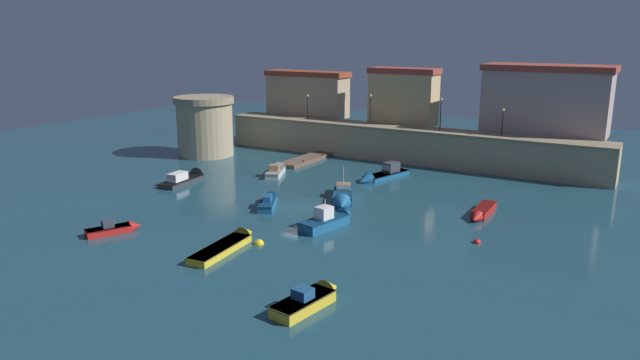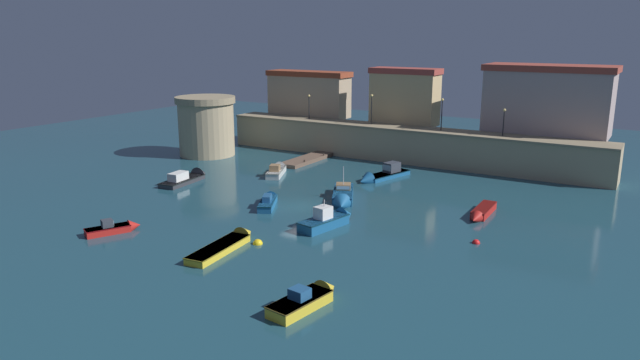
% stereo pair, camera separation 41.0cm
% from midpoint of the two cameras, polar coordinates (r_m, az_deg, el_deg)
% --- Properties ---
extents(ground_plane, '(127.04, 127.04, 0.00)m').
position_cam_midpoint_polar(ground_plane, '(52.59, -2.38, -2.66)').
color(ground_plane, '#1E4756').
extents(quay_wall, '(47.83, 4.16, 4.15)m').
position_cam_midpoint_polar(quay_wall, '(72.03, 7.68, 3.52)').
color(quay_wall, tan).
rests_on(quay_wall, ground).
extents(old_town_backdrop, '(44.06, 6.06, 7.82)m').
position_cam_midpoint_polar(old_town_backdrop, '(73.51, 12.84, 7.84)').
color(old_town_backdrop, tan).
rests_on(old_town_backdrop, ground).
extents(fortress_tower, '(7.50, 7.50, 7.44)m').
position_cam_midpoint_polar(fortress_tower, '(75.75, -11.27, 5.20)').
color(fortress_tower, tan).
rests_on(fortress_tower, ground).
extents(pier_dock, '(2.43, 8.80, 0.70)m').
position_cam_midpoint_polar(pier_dock, '(71.29, -1.57, 2.01)').
color(pier_dock, brown).
rests_on(pier_dock, ground).
extents(quay_lamp_0, '(0.32, 0.32, 3.19)m').
position_cam_midpoint_polar(quay_lamp_0, '(77.49, -1.36, 7.53)').
color(quay_lamp_0, black).
rests_on(quay_lamp_0, quay_wall).
extents(quay_lamp_1, '(0.32, 0.32, 3.71)m').
position_cam_midpoint_polar(quay_lamp_1, '(73.06, 4.77, 7.32)').
color(quay_lamp_1, black).
rests_on(quay_lamp_1, quay_wall).
extents(quay_lamp_2, '(0.32, 0.32, 3.72)m').
position_cam_midpoint_polar(quay_lamp_2, '(69.62, 11.51, 6.76)').
color(quay_lamp_2, black).
rests_on(quay_lamp_2, quay_wall).
extents(quay_lamp_3, '(0.32, 0.32, 2.99)m').
position_cam_midpoint_polar(quay_lamp_3, '(67.69, 17.18, 5.85)').
color(quay_lamp_3, black).
rests_on(quay_lamp_3, quay_wall).
extents(moored_boat_0, '(4.68, 6.99, 3.49)m').
position_cam_midpoint_polar(moored_boat_0, '(54.28, 2.01, -1.61)').
color(moored_boat_0, '#195689').
rests_on(moored_boat_0, ground).
extents(moored_boat_1, '(3.60, 5.35, 1.44)m').
position_cam_midpoint_polar(moored_boat_1, '(53.38, -5.21, -2.01)').
color(moored_boat_1, '#195689').
rests_on(moored_boat_1, ground).
extents(moored_boat_2, '(1.31, 5.59, 1.11)m').
position_cam_midpoint_polar(moored_boat_2, '(51.75, 15.22, -3.03)').
color(moored_boat_2, red).
rests_on(moored_boat_2, ground).
extents(moored_boat_3, '(3.75, 5.97, 1.67)m').
position_cam_midpoint_polar(moored_boat_3, '(65.15, -4.40, 0.98)').
color(moored_boat_3, silver).
rests_on(moored_boat_3, ground).
extents(moored_boat_4, '(2.29, 7.48, 1.48)m').
position_cam_midpoint_polar(moored_boat_4, '(43.42, -9.01, -6.11)').
color(moored_boat_4, gold).
rests_on(moored_boat_4, ground).
extents(moored_boat_5, '(2.71, 5.94, 2.70)m').
position_cam_midpoint_polar(moored_boat_5, '(47.43, 0.81, -3.85)').
color(moored_boat_5, '#195689').
rests_on(moored_boat_5, ground).
extents(moored_boat_6, '(2.87, 4.28, 1.40)m').
position_cam_midpoint_polar(moored_boat_6, '(48.57, -19.47, -4.47)').
color(moored_boat_6, red).
rests_on(moored_boat_6, ground).
extents(moored_boat_7, '(2.60, 6.93, 1.95)m').
position_cam_midpoint_polar(moored_boat_7, '(63.22, -12.87, 0.21)').
color(moored_boat_7, '#333338').
rests_on(moored_boat_7, ground).
extents(moored_boat_8, '(3.54, 7.49, 2.11)m').
position_cam_midpoint_polar(moored_boat_8, '(62.93, 5.71, 0.47)').
color(moored_boat_8, '#195689').
rests_on(moored_boat_8, ground).
extents(moored_boat_9, '(2.28, 5.36, 1.70)m').
position_cam_midpoint_polar(moored_boat_9, '(34.25, -1.12, -11.40)').
color(moored_boat_9, gold).
rests_on(moored_boat_9, ground).
extents(mooring_buoy_0, '(0.59, 0.59, 0.59)m').
position_cam_midpoint_polar(mooring_buoy_0, '(45.31, 14.77, -5.93)').
color(mooring_buoy_0, red).
rests_on(mooring_buoy_0, ground).
extents(mooring_buoy_1, '(0.73, 0.73, 0.73)m').
position_cam_midpoint_polar(mooring_buoy_1, '(43.83, -6.21, -6.21)').
color(mooring_buoy_1, yellow).
rests_on(mooring_buoy_1, ground).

